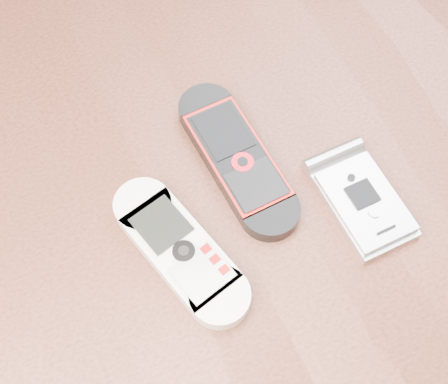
{
  "coord_description": "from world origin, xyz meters",
  "views": [
    {
      "loc": [
        -0.09,
        -0.21,
        1.2
      ],
      "look_at": [
        0.01,
        0.0,
        0.76
      ],
      "focal_mm": 50.0,
      "sensor_mm": 36.0,
      "label": 1
    }
  ],
  "objects_px": {
    "nokia_white": "(180,250)",
    "nokia_black_red": "(237,158)",
    "motorola_razr": "(363,201)",
    "table": "(219,249)"
  },
  "relations": [
    {
      "from": "table",
      "to": "motorola_razr",
      "type": "distance_m",
      "value": 0.16
    },
    {
      "from": "nokia_black_red",
      "to": "motorola_razr",
      "type": "relative_size",
      "value": 1.55
    },
    {
      "from": "table",
      "to": "nokia_black_red",
      "type": "bearing_deg",
      "value": 41.91
    },
    {
      "from": "nokia_white",
      "to": "table",
      "type": "bearing_deg",
      "value": 18.82
    },
    {
      "from": "motorola_razr",
      "to": "table",
      "type": "bearing_deg",
      "value": 151.66
    },
    {
      "from": "nokia_black_red",
      "to": "motorola_razr",
      "type": "height_order",
      "value": "same"
    },
    {
      "from": "table",
      "to": "nokia_white",
      "type": "bearing_deg",
      "value": -146.69
    },
    {
      "from": "nokia_white",
      "to": "nokia_black_red",
      "type": "xyz_separation_m",
      "value": [
        0.08,
        0.06,
        -0.0
      ]
    },
    {
      "from": "motorola_razr",
      "to": "nokia_black_red",
      "type": "bearing_deg",
      "value": 132.35
    },
    {
      "from": "table",
      "to": "motorola_razr",
      "type": "height_order",
      "value": "motorola_razr"
    }
  ]
}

